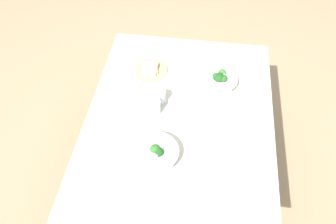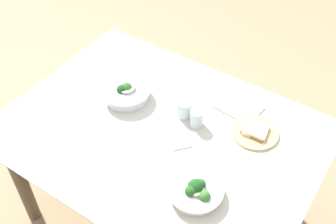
{
  "view_description": "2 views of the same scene",
  "coord_description": "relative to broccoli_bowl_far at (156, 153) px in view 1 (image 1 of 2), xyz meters",
  "views": [
    {
      "loc": [
        -1.21,
        -0.1,
        2.23
      ],
      "look_at": [
        0.01,
        0.07,
        0.74
      ],
      "focal_mm": 36.44,
      "sensor_mm": 36.0,
      "label": 1
    },
    {
      "loc": [
        0.76,
        -1.08,
        2.14
      ],
      "look_at": [
        -0.02,
        0.09,
        0.74
      ],
      "focal_mm": 44.91,
      "sensor_mm": 36.0,
      "label": 2
    }
  ],
  "objects": [
    {
      "name": "ground_plane",
      "position": [
        0.27,
        -0.09,
        -0.74
      ],
      "size": [
        6.0,
        6.0,
        0.0
      ],
      "primitive_type": "plane",
      "color": "tan"
    },
    {
      "name": "dining_table",
      "position": [
        0.27,
        -0.09,
        -0.13
      ],
      "size": [
        1.44,
        1.07,
        0.7
      ],
      "color": "beige",
      "rests_on": "ground_plane"
    },
    {
      "name": "broccoli_bowl_far",
      "position": [
        0.0,
        0.0,
        0.0
      ],
      "size": [
        0.24,
        0.24,
        0.09
      ],
      "color": "white",
      "rests_on": "dining_table"
    },
    {
      "name": "broccoli_bowl_near",
      "position": [
        0.59,
        -0.3,
        -0.0
      ],
      "size": [
        0.23,
        0.23,
        0.08
      ],
      "color": "white",
      "rests_on": "dining_table"
    },
    {
      "name": "bread_side_plate",
      "position": [
        0.64,
        0.14,
        -0.03
      ],
      "size": [
        0.22,
        0.22,
        0.03
      ],
      "color": "#D6B27A",
      "rests_on": "dining_table"
    },
    {
      "name": "water_glass_center",
      "position": [
        0.39,
        0.03,
        0.01
      ],
      "size": [
        0.06,
        0.06,
        0.09
      ],
      "primitive_type": "cylinder",
      "color": "silver",
      "rests_on": "dining_table"
    },
    {
      "name": "water_glass_side",
      "position": [
        0.31,
        0.06,
        0.01
      ],
      "size": [
        0.08,
        0.08,
        0.09
      ],
      "primitive_type": "cylinder",
      "color": "silver",
      "rests_on": "dining_table"
    },
    {
      "name": "fork_by_far_bowl",
      "position": [
        0.72,
        -0.48,
        -0.03
      ],
      "size": [
        0.07,
        0.08,
        0.0
      ],
      "rotation": [
        0.0,
        0.0,
        2.24
      ],
      "color": "#B7B7BC",
      "rests_on": "dining_table"
    },
    {
      "name": "fork_by_near_bowl",
      "position": [
        0.41,
        -0.13,
        -0.03
      ],
      "size": [
        0.07,
        0.08,
        0.0
      ],
      "rotation": [
        0.0,
        0.0,
        3.98
      ],
      "color": "#B7B7BC",
      "rests_on": "dining_table"
    },
    {
      "name": "table_knife_left",
      "position": [
        -0.23,
        -0.29,
        -0.03
      ],
      "size": [
        0.2,
        0.08,
        0.0
      ],
      "primitive_type": "cube",
      "rotation": [
        0.0,
        0.0,
        5.91
      ],
      "color": "#B7B7BC",
      "rests_on": "dining_table"
    },
    {
      "name": "table_knife_right",
      "position": [
        0.19,
        0.14,
        -0.03
      ],
      "size": [
        0.14,
        0.18,
        0.0
      ],
      "primitive_type": "cube",
      "rotation": [
        0.0,
        0.0,
        5.37
      ],
      "color": "#B7B7BC",
      "rests_on": "dining_table"
    },
    {
      "name": "napkin_folded_upper",
      "position": [
        0.5,
        0.25,
        -0.03
      ],
      "size": [
        0.23,
        0.17,
        0.01
      ],
      "primitive_type": "cube",
      "rotation": [
        0.0,
        0.0,
        -0.1
      ],
      "color": "#B1A997",
      "rests_on": "dining_table"
    }
  ]
}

